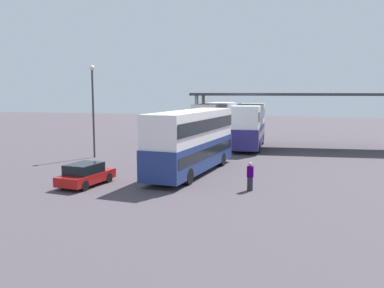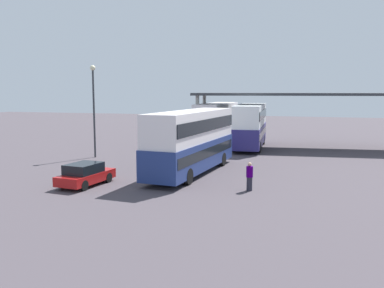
{
  "view_description": "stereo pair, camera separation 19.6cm",
  "coord_description": "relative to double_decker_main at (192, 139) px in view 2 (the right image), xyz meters",
  "views": [
    {
      "loc": [
        8.65,
        -24.27,
        5.58
      ],
      "look_at": [
        0.87,
        2.83,
        2.0
      ],
      "focal_mm": 39.31,
      "sensor_mm": 36.0,
      "label": 1
    },
    {
      "loc": [
        8.83,
        -24.21,
        5.58
      ],
      "look_at": [
        0.87,
        2.83,
        2.0
      ],
      "focal_mm": 39.31,
      "sensor_mm": 36.0,
      "label": 2
    }
  ],
  "objects": [
    {
      "name": "pedestrian_waiting",
      "position": [
        4.53,
        -3.99,
        -1.53
      ],
      "size": [
        0.38,
        0.38,
        1.61
      ],
      "rotation": [
        0.0,
        0.0,
        0.09
      ],
      "color": "#262633",
      "rests_on": "ground_plane"
    },
    {
      "name": "parked_hatchback",
      "position": [
        -4.98,
        -5.45,
        -1.66
      ],
      "size": [
        2.1,
        3.98,
        1.35
      ],
      "rotation": [
        0.0,
        0.0,
        1.45
      ],
      "color": "#A61515",
      "rests_on": "ground_plane"
    },
    {
      "name": "ground_plane",
      "position": [
        -0.87,
        -2.84,
        -2.33
      ],
      "size": [
        140.0,
        140.0,
        0.0
      ],
      "primitive_type": "plane",
      "color": "#463F45"
    },
    {
      "name": "double_decker_main",
      "position": [
        0.0,
        0.0,
        0.0
      ],
      "size": [
        3.41,
        11.24,
        4.24
      ],
      "rotation": [
        0.0,
        0.0,
        1.48
      ],
      "color": "navy",
      "rests_on": "ground_plane"
    },
    {
      "name": "double_decker_mid_row",
      "position": [
        1.84,
        13.86,
        -0.0
      ],
      "size": [
        3.11,
        10.25,
        4.24
      ],
      "rotation": [
        0.0,
        0.0,
        1.63
      ],
      "color": "navy",
      "rests_on": "ground_plane"
    },
    {
      "name": "depot_canopy",
      "position": [
        6.83,
        15.58,
        2.69
      ],
      "size": [
        22.05,
        7.44,
        5.37
      ],
      "rotation": [
        0.0,
        0.0,
        0.1
      ],
      "color": "#33353A",
      "rests_on": "ground_plane"
    },
    {
      "name": "double_decker_near_canopy",
      "position": [
        -2.17,
        16.82,
        0.01
      ],
      "size": [
        2.73,
        10.55,
        4.26
      ],
      "rotation": [
        0.0,
        0.0,
        1.56
      ],
      "color": "navy",
      "rests_on": "ground_plane"
    },
    {
      "name": "lamppost_tall",
      "position": [
        -9.81,
        4.3,
        2.51
      ],
      "size": [
        0.44,
        0.44,
        7.67
      ],
      "color": "#33353A",
      "rests_on": "ground_plane"
    }
  ]
}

